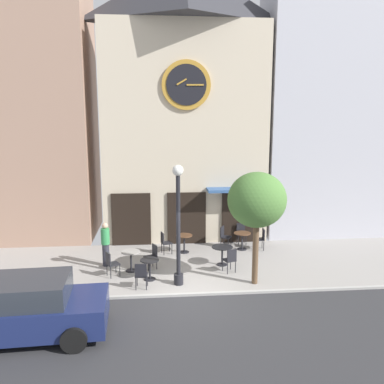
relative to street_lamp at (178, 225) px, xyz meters
The scene contains 21 objects.
ground_plane 2.40m from the street_lamp, 75.15° to the right, with size 29.33×11.26×0.13m.
clock_building 7.11m from the street_lamp, 83.85° to the left, with size 7.25×3.74×12.13m.
neighbor_building_left 9.95m from the street_lamp, 133.72° to the left, with size 5.23×4.06×12.67m.
neighbor_building_right 10.32m from the street_lamp, 38.08° to the left, with size 6.49×3.01×11.29m.
street_lamp is the anchor object (origin of this frame).
street_tree 2.70m from the street_lamp, ahead, with size 1.94×1.74×3.81m.
cafe_table_rightmost 2.62m from the street_lamp, 141.24° to the left, with size 0.70×0.70×0.75m.
cafe_table_center_right 1.90m from the street_lamp, 154.00° to the left, with size 0.65×0.65×0.73m.
cafe_table_near_curb 3.58m from the street_lamp, 82.62° to the left, with size 0.68×0.68×0.75m.
cafe_table_center 2.84m from the street_lamp, 43.22° to the left, with size 0.80×0.80×0.72m.
cafe_table_leftmost 4.68m from the street_lamp, 49.33° to the left, with size 0.71×0.71×0.73m.
cafe_chair_facing_wall 2.60m from the street_lamp, 24.08° to the left, with size 0.52×0.52×0.90m.
cafe_chair_near_lamp 2.92m from the street_lamp, 159.54° to the left, with size 0.54×0.54×0.90m.
cafe_chair_corner 5.17m from the street_lamp, 41.81° to the left, with size 0.42×0.42×0.90m.
cafe_chair_facing_street 2.33m from the street_lamp, 119.98° to the left, with size 0.53×0.53×0.90m.
cafe_chair_under_awning 1.98m from the street_lamp, 166.92° to the right, with size 0.43×0.43×0.90m.
cafe_chair_left_end 3.50m from the street_lamp, 97.12° to the left, with size 0.49×0.49×0.90m.
cafe_chair_mid_row 5.37m from the street_lamp, 54.19° to the left, with size 0.40×0.40×0.90m.
cafe_chair_outer 4.63m from the street_lamp, 59.97° to the left, with size 0.55×0.55×0.90m.
pedestrian_green 3.50m from the street_lamp, 143.21° to the left, with size 0.45×0.45×1.67m.
parked_car_navy 5.28m from the street_lamp, 144.86° to the right, with size 4.38×2.19×1.55m.
Camera 1 is at (-1.01, -11.93, 5.59)m, focal length 38.05 mm.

